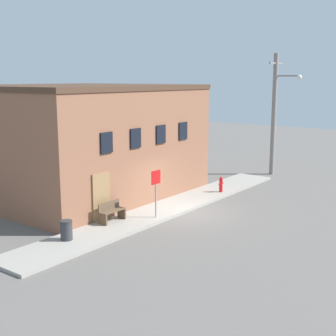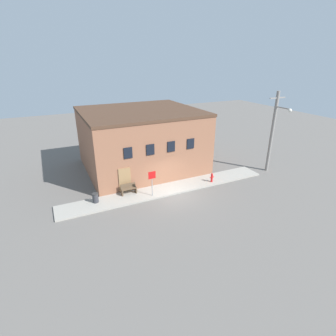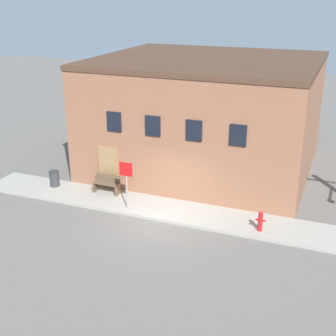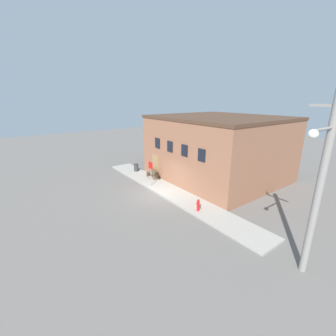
# 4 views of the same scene
# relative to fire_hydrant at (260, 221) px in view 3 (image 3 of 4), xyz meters

# --- Properties ---
(ground_plane) EXTENTS (80.00, 80.00, 0.00)m
(ground_plane) POSITION_rel_fire_hydrant_xyz_m (-4.00, -0.55, -0.54)
(ground_plane) COLOR #66605B
(sidewalk) EXTENTS (18.15, 2.10, 0.12)m
(sidewalk) POSITION_rel_fire_hydrant_xyz_m (-4.00, 0.50, -0.47)
(sidewalk) COLOR #9E998E
(sidewalk) RESTS_ON ground
(brick_building) EXTENTS (10.87, 9.82, 5.78)m
(brick_building) POSITION_rel_fire_hydrant_xyz_m (-4.24, 6.39, 2.36)
(brick_building) COLOR #8E5B42
(brick_building) RESTS_ON ground
(fire_hydrant) EXTENTS (0.39, 0.18, 0.82)m
(fire_hydrant) POSITION_rel_fire_hydrant_xyz_m (0.00, 0.00, 0.00)
(fire_hydrant) COLOR red
(fire_hydrant) RESTS_ON sidewalk
(stop_sign) EXTENTS (0.60, 0.06, 2.10)m
(stop_sign) POSITION_rel_fire_hydrant_xyz_m (-5.73, -0.09, 1.04)
(stop_sign) COLOR gray
(stop_sign) RESTS_ON sidewalk
(bench) EXTENTS (1.24, 0.44, 0.85)m
(bench) POSITION_rel_fire_hydrant_xyz_m (-7.33, 1.06, 0.00)
(bench) COLOR brown
(bench) RESTS_ON sidewalk
(trash_bin) EXTENTS (0.47, 0.47, 0.75)m
(trash_bin) POSITION_rel_fire_hydrant_xyz_m (-10.05, 0.81, -0.03)
(trash_bin) COLOR #333338
(trash_bin) RESTS_ON sidewalk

